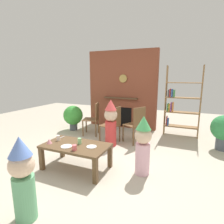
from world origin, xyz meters
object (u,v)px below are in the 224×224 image
object	(u,v)px
paper_plate_front	(66,146)
child_by_the_chairs	(111,122)
paper_cup_near_right	(80,141)
birthday_cake_slice	(49,141)
potted_plant_tall	(224,130)
paper_cup_center	(58,138)
paper_cup_near_left	(74,148)
potted_plant_short	(73,116)
child_with_cone_hat	(23,177)
dining_chair_middle	(113,123)
dining_chair_right	(136,123)
dining_chair_left	(94,117)
coffee_table	(76,148)
bookshelf	(179,103)
paper_plate_rear	(92,147)
child_in_pink	(143,144)

from	to	relation	value
paper_plate_front	child_by_the_chairs	size ratio (longest dim) A/B	0.17
paper_cup_near_right	birthday_cake_slice	size ratio (longest dim) A/B	1.06
potted_plant_tall	paper_cup_center	bearing A→B (deg)	-146.68
paper_cup_near_left	potted_plant_short	xyz separation A→B (m)	(-1.54, 2.16, -0.05)
child_with_cone_hat	dining_chair_middle	distance (m)	2.59
paper_cup_near_left	paper_plate_front	size ratio (longest dim) A/B	0.47
child_with_cone_hat	potted_plant_short	xyz separation A→B (m)	(-1.55, 3.14, -0.09)
paper_plate_front	dining_chair_right	world-z (taller)	dining_chair_right
paper_cup_near_right	dining_chair_left	xyz separation A→B (m)	(-0.66, 1.73, 0.01)
potted_plant_short	coffee_table	bearing A→B (deg)	-53.78
paper_cup_center	birthday_cake_slice	size ratio (longest dim) A/B	0.98
paper_plate_front	paper_cup_near_left	bearing A→B (deg)	-18.61
birthday_cake_slice	child_by_the_chairs	world-z (taller)	child_by_the_chairs
coffee_table	potted_plant_short	xyz separation A→B (m)	(-1.42, 1.94, 0.06)
bookshelf	paper_cup_center	xyz separation A→B (m)	(-1.95, -2.64, -0.40)
paper_cup_center	dining_chair_middle	xyz separation A→B (m)	(0.54, 1.35, 0.02)
bookshelf	paper_cup_near_right	world-z (taller)	bookshelf
paper_plate_rear	dining_chair_right	bearing A→B (deg)	78.31
child_by_the_chairs	dining_chair_middle	xyz separation A→B (m)	(-0.00, 0.15, -0.07)
paper_plate_rear	child_with_cone_hat	size ratio (longest dim) A/B	0.17
paper_cup_near_left	dining_chair_right	world-z (taller)	dining_chair_right
dining_chair_right	birthday_cake_slice	bearing A→B (deg)	85.75
child_by_the_chairs	potted_plant_short	world-z (taller)	child_by_the_chairs
paper_cup_near_right	child_with_cone_hat	world-z (taller)	child_with_cone_hat
dining_chair_middle	potted_plant_tall	distance (m)	2.48
paper_cup_near_right	child_in_pink	world-z (taller)	child_in_pink
child_with_cone_hat	paper_cup_near_right	bearing A→B (deg)	-2.22
paper_cup_near_left	dining_chair_middle	distance (m)	1.60
paper_cup_center	child_by_the_chairs	world-z (taller)	child_by_the_chairs
child_in_pink	birthday_cake_slice	bearing A→B (deg)	0.57
paper_cup_near_left	paper_cup_center	xyz separation A→B (m)	(-0.53, 0.26, 0.00)
paper_plate_rear	paper_plate_front	bearing A→B (deg)	-158.77
child_with_cone_hat	dining_chair_left	xyz separation A→B (m)	(-0.75, 2.98, -0.01)
child_with_cone_hat	dining_chair_right	distance (m)	2.86
dining_chair_middle	child_in_pink	bearing A→B (deg)	140.12
coffee_table	dining_chair_middle	bearing A→B (deg)	84.98
dining_chair_middle	dining_chair_right	distance (m)	0.57
paper_plate_front	bookshelf	bearing A→B (deg)	60.03
paper_cup_near_left	dining_chair_middle	bearing A→B (deg)	89.91
bookshelf	dining_chair_middle	world-z (taller)	bookshelf
paper_cup_near_right	potted_plant_short	size ratio (longest dim) A/B	0.14
paper_cup_center	paper_cup_near_left	bearing A→B (deg)	-25.67
bookshelf	child_with_cone_hat	distance (m)	4.15
paper_cup_near_right	potted_plant_short	bearing A→B (deg)	127.84
paper_plate_front	paper_plate_rear	distance (m)	0.43
birthday_cake_slice	potted_plant_tall	bearing A→B (deg)	35.24
paper_cup_near_left	dining_chair_middle	xyz separation A→B (m)	(0.00, 1.60, 0.02)
paper_cup_near_right	paper_cup_center	bearing A→B (deg)	-178.52
child_with_cone_hat	dining_chair_right	world-z (taller)	child_with_cone_hat
paper_cup_near_right	child_with_cone_hat	xyz separation A→B (m)	(0.08, -1.25, 0.03)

